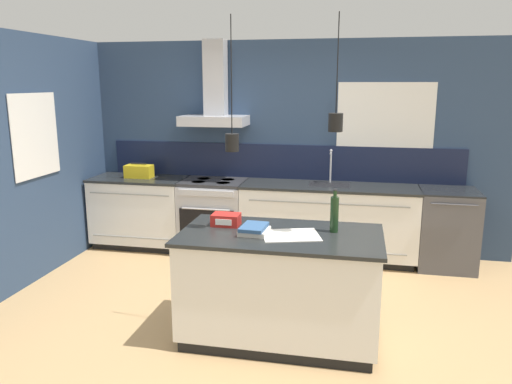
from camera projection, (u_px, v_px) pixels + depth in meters
The scene contains 13 objects.
ground_plane at pixel (246, 316), 4.58m from camera, with size 16.00×16.00×0.00m, color tan.
wall_back at pixel (277, 143), 6.21m from camera, with size 5.60×2.42×2.60m.
wall_left at pixel (42, 156), 5.44m from camera, with size 0.08×3.80×2.60m.
counter_run_left at pixel (141, 212), 6.45m from camera, with size 1.20×0.64×0.91m.
counter_run_sink at pixel (328, 222), 5.98m from camera, with size 2.08×0.64×1.31m.
oven_range at pixel (214, 216), 6.25m from camera, with size 0.78×0.66×0.91m.
dishwasher at pixel (446, 229), 5.71m from camera, with size 0.64×0.65×0.91m.
kitchen_island at pixel (280, 286), 4.11m from camera, with size 1.63×0.89×0.91m.
bottle_on_island at pixel (334, 214), 4.02m from camera, with size 0.07×0.07×0.36m.
book_stack at pixel (254, 230), 3.99m from camera, with size 0.23×0.29×0.07m.
red_supply_box at pixel (226, 220), 4.22m from camera, with size 0.23×0.17×0.10m.
paper_pile at pixel (291, 235), 3.95m from camera, with size 0.52×0.45×0.01m.
yellow_toolbox at pixel (139, 171), 6.33m from camera, with size 0.34×0.18×0.19m.
Camera 1 is at (0.94, -4.12, 2.10)m, focal length 35.00 mm.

